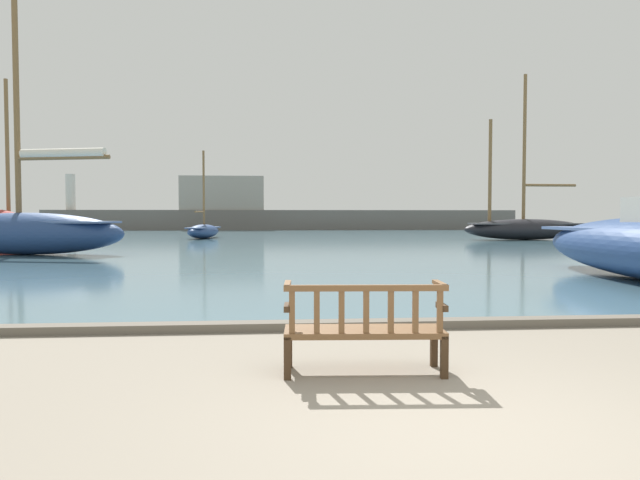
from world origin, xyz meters
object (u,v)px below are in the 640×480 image
(park_bench, at_px, (364,327))
(sailboat_centre_channel, at_px, (203,230))
(sailboat_nearest_port, at_px, (25,230))
(sailboat_distant_harbor, at_px, (526,227))

(park_bench, xyz_separation_m, sailboat_centre_channel, (-5.66, 34.05, 0.15))
(sailboat_nearest_port, height_order, sailboat_distant_harbor, sailboat_nearest_port)
(park_bench, height_order, sailboat_centre_channel, sailboat_centre_channel)
(park_bench, height_order, sailboat_distant_harbor, sailboat_distant_harbor)
(sailboat_distant_harbor, distance_m, sailboat_centre_channel, 21.43)
(sailboat_nearest_port, xyz_separation_m, sailboat_centre_channel, (4.99, 16.38, -0.44))
(sailboat_nearest_port, relative_size, sailboat_centre_channel, 1.92)
(park_bench, relative_size, sailboat_centre_channel, 0.27)
(park_bench, bearing_deg, sailboat_centre_channel, 99.44)
(sailboat_nearest_port, relative_size, sailboat_distant_harbor, 1.09)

